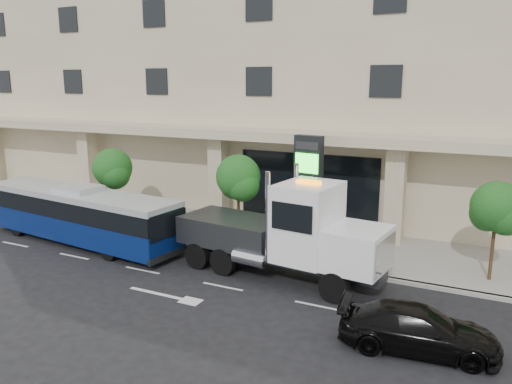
# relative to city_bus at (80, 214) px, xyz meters

# --- Properties ---
(ground) EXTENTS (120.00, 120.00, 0.00)m
(ground) POSITION_rel_city_bus_xyz_m (9.18, -0.20, -1.51)
(ground) COLOR black
(ground) RESTS_ON ground
(sidewalk) EXTENTS (120.00, 6.00, 0.15)m
(sidewalk) POSITION_rel_city_bus_xyz_m (9.18, 4.80, -1.43)
(sidewalk) COLOR gray
(sidewalk) RESTS_ON ground
(curb) EXTENTS (120.00, 0.30, 0.15)m
(curb) POSITION_rel_city_bus_xyz_m (9.18, 1.80, -1.43)
(curb) COLOR gray
(curb) RESTS_ON ground
(convention_center) EXTENTS (60.00, 17.60, 20.00)m
(convention_center) POSITION_rel_city_bus_xyz_m (9.18, 15.23, 8.46)
(convention_center) COLOR tan
(convention_center) RESTS_ON ground
(tree_left) EXTENTS (2.27, 2.20, 4.22)m
(tree_left) POSITION_rel_city_bus_xyz_m (-0.80, 3.40, 1.60)
(tree_left) COLOR #422B19
(tree_left) RESTS_ON sidewalk
(tree_mid) EXTENTS (2.28, 2.20, 4.38)m
(tree_mid) POSITION_rel_city_bus_xyz_m (7.20, 3.40, 1.75)
(tree_mid) COLOR #422B19
(tree_mid) RESTS_ON sidewalk
(tree_right) EXTENTS (2.10, 2.00, 4.04)m
(tree_right) POSITION_rel_city_bus_xyz_m (18.70, 3.40, 1.53)
(tree_right) COLOR #422B19
(tree_right) RESTS_ON sidewalk
(city_bus) EXTENTS (11.90, 3.69, 2.97)m
(city_bus) POSITION_rel_city_bus_xyz_m (0.00, 0.00, 0.00)
(city_bus) COLOR black
(city_bus) RESTS_ON ground
(tow_truck) EXTENTS (10.25, 3.46, 4.64)m
(tow_truck) POSITION_rel_city_bus_xyz_m (11.13, 0.25, 0.40)
(tow_truck) COLOR #2D3033
(tow_truck) RESTS_ON ground
(black_sedan) EXTENTS (4.93, 2.52, 1.37)m
(black_sedan) POSITION_rel_city_bus_xyz_m (16.87, -3.25, -0.82)
(black_sedan) COLOR black
(black_sedan) RESTS_ON ground
(signage_pylon) EXTENTS (1.41, 0.70, 5.42)m
(signage_pylon) POSITION_rel_city_bus_xyz_m (10.63, 3.90, 1.40)
(signage_pylon) COLOR black
(signage_pylon) RESTS_ON sidewalk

